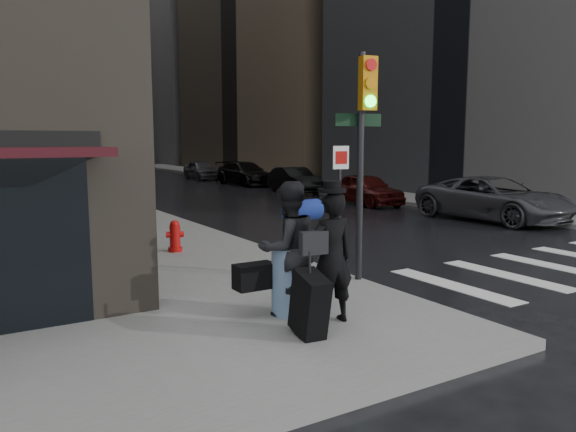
{
  "coord_description": "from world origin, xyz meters",
  "views": [
    {
      "loc": [
        -4.72,
        -6.36,
        2.82
      ],
      "look_at": [
        1.02,
        3.04,
        1.3
      ],
      "focal_mm": 35.0,
      "sensor_mm": 36.0,
      "label": 1
    }
  ],
  "objects_px": {
    "man_overcoat": "(327,265)",
    "parked_car_2": "(294,180)",
    "traffic_light": "(361,135)",
    "parked_car_0": "(494,199)",
    "man_jeans": "(287,248)",
    "parked_car_3": "(245,173)",
    "parked_car_4": "(201,170)",
    "fire_hydrant": "(175,237)",
    "parked_car_1": "(366,189)"
  },
  "relations": [
    {
      "from": "traffic_light",
      "to": "parked_car_1",
      "type": "relative_size",
      "value": 1.07
    },
    {
      "from": "parked_car_3",
      "to": "parked_car_4",
      "type": "xyz_separation_m",
      "value": [
        -0.41,
        6.01,
        -0.04
      ]
    },
    {
      "from": "traffic_light",
      "to": "fire_hydrant",
      "type": "bearing_deg",
      "value": 124.58
    },
    {
      "from": "parked_car_2",
      "to": "parked_car_0",
      "type": "bearing_deg",
      "value": -81.06
    },
    {
      "from": "man_jeans",
      "to": "parked_car_3",
      "type": "relative_size",
      "value": 0.42
    },
    {
      "from": "parked_car_4",
      "to": "parked_car_1",
      "type": "bearing_deg",
      "value": -86.99
    },
    {
      "from": "man_overcoat",
      "to": "parked_car_0",
      "type": "height_order",
      "value": "man_overcoat"
    },
    {
      "from": "traffic_light",
      "to": "parked_car_1",
      "type": "distance_m",
      "value": 13.97
    },
    {
      "from": "parked_car_1",
      "to": "parked_car_4",
      "type": "distance_m",
      "value": 18.02
    },
    {
      "from": "parked_car_0",
      "to": "parked_car_4",
      "type": "distance_m",
      "value": 24.04
    },
    {
      "from": "fire_hydrant",
      "to": "parked_car_4",
      "type": "xyz_separation_m",
      "value": [
        10.72,
        24.16,
        0.18
      ]
    },
    {
      "from": "parked_car_2",
      "to": "parked_car_4",
      "type": "height_order",
      "value": "parked_car_2"
    },
    {
      "from": "parked_car_4",
      "to": "parked_car_3",
      "type": "bearing_deg",
      "value": -83.42
    },
    {
      "from": "fire_hydrant",
      "to": "parked_car_2",
      "type": "relative_size",
      "value": 0.18
    },
    {
      "from": "man_jeans",
      "to": "fire_hydrant",
      "type": "relative_size",
      "value": 2.71
    },
    {
      "from": "man_overcoat",
      "to": "parked_car_2",
      "type": "relative_size",
      "value": 0.52
    },
    {
      "from": "traffic_light",
      "to": "parked_car_2",
      "type": "relative_size",
      "value": 1.04
    },
    {
      "from": "parked_car_2",
      "to": "parked_car_1",
      "type": "bearing_deg",
      "value": -85.21
    },
    {
      "from": "man_overcoat",
      "to": "parked_car_0",
      "type": "xyz_separation_m",
      "value": [
        11.6,
        6.38,
        -0.28
      ]
    },
    {
      "from": "man_overcoat",
      "to": "parked_car_4",
      "type": "height_order",
      "value": "man_overcoat"
    },
    {
      "from": "man_jeans",
      "to": "parked_car_2",
      "type": "height_order",
      "value": "man_jeans"
    },
    {
      "from": "man_jeans",
      "to": "parked_car_1",
      "type": "bearing_deg",
      "value": -133.55
    },
    {
      "from": "man_jeans",
      "to": "fire_hydrant",
      "type": "height_order",
      "value": "man_jeans"
    },
    {
      "from": "fire_hydrant",
      "to": "parked_car_4",
      "type": "bearing_deg",
      "value": 66.07
    },
    {
      "from": "man_overcoat",
      "to": "parked_car_2",
      "type": "bearing_deg",
      "value": -114.21
    },
    {
      "from": "parked_car_1",
      "to": "parked_car_2",
      "type": "height_order",
      "value": "same"
    },
    {
      "from": "traffic_light",
      "to": "parked_car_0",
      "type": "bearing_deg",
      "value": 35.92
    },
    {
      "from": "traffic_light",
      "to": "parked_car_1",
      "type": "xyz_separation_m",
      "value": [
        8.83,
        10.61,
        -2.21
      ]
    },
    {
      "from": "parked_car_1",
      "to": "parked_car_4",
      "type": "bearing_deg",
      "value": 94.31
    },
    {
      "from": "traffic_light",
      "to": "parked_car_4",
      "type": "height_order",
      "value": "traffic_light"
    },
    {
      "from": "parked_car_0",
      "to": "parked_car_4",
      "type": "bearing_deg",
      "value": 89.34
    },
    {
      "from": "fire_hydrant",
      "to": "parked_car_1",
      "type": "distance_m",
      "value": 12.46
    },
    {
      "from": "parked_car_0",
      "to": "parked_car_1",
      "type": "height_order",
      "value": "parked_car_0"
    },
    {
      "from": "parked_car_0",
      "to": "parked_car_4",
      "type": "xyz_separation_m",
      "value": [
        -0.88,
        24.02,
        -0.09
      ]
    },
    {
      "from": "traffic_light",
      "to": "man_jeans",
      "type": "bearing_deg",
      "value": -144.48
    },
    {
      "from": "fire_hydrant",
      "to": "parked_car_3",
      "type": "height_order",
      "value": "parked_car_3"
    },
    {
      "from": "man_overcoat",
      "to": "fire_hydrant",
      "type": "bearing_deg",
      "value": -83.42
    },
    {
      "from": "man_jeans",
      "to": "parked_car_0",
      "type": "relative_size",
      "value": 0.37
    },
    {
      "from": "parked_car_0",
      "to": "fire_hydrant",
      "type": "bearing_deg",
      "value": 177.9
    },
    {
      "from": "parked_car_3",
      "to": "fire_hydrant",
      "type": "bearing_deg",
      "value": -123.96
    },
    {
      "from": "man_jeans",
      "to": "parked_car_3",
      "type": "height_order",
      "value": "man_jeans"
    },
    {
      "from": "traffic_light",
      "to": "parked_car_0",
      "type": "height_order",
      "value": "traffic_light"
    },
    {
      "from": "parked_car_1",
      "to": "parked_car_4",
      "type": "relative_size",
      "value": 1.01
    },
    {
      "from": "man_overcoat",
      "to": "fire_hydrant",
      "type": "height_order",
      "value": "man_overcoat"
    },
    {
      "from": "man_jeans",
      "to": "traffic_light",
      "type": "xyz_separation_m",
      "value": [
        2.23,
        1.05,
        1.71
      ]
    },
    {
      "from": "fire_hydrant",
      "to": "traffic_light",
      "type": "bearing_deg",
      "value": -65.71
    },
    {
      "from": "traffic_light",
      "to": "parked_car_0",
      "type": "distance_m",
      "value": 10.85
    },
    {
      "from": "traffic_light",
      "to": "parked_car_3",
      "type": "distance_m",
      "value": 24.48
    },
    {
      "from": "parked_car_2",
      "to": "parked_car_4",
      "type": "bearing_deg",
      "value": 96.9
    },
    {
      "from": "parked_car_1",
      "to": "parked_car_3",
      "type": "height_order",
      "value": "parked_car_3"
    }
  ]
}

